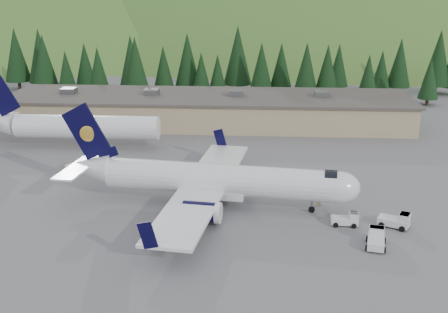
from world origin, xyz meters
TOP-DOWN VIEW (x-y plane):
  - ground at (0.00, 0.00)m, footprint 600.00×600.00m
  - airliner at (-1.00, 0.13)m, footprint 34.33×32.30m
  - second_airliner at (-24.92, 22.00)m, footprint 27.50×11.00m
  - baggage_tug_a at (13.66, -4.40)m, footprint 2.86×1.82m
  - baggage_tug_b at (18.74, -4.60)m, footprint 3.51×2.85m
  - baggage_tug_c at (15.78, -9.07)m, footprint 2.39×3.36m
  - terminal_building at (-5.01, 38.00)m, footprint 71.00×17.00m
  - ramp_worker at (11.22, 0.98)m, footprint 0.69×0.59m
  - tree_line at (-6.58, 62.22)m, footprint 112.48×18.89m
  - hills at (53.34, 207.38)m, footprint 614.00×330.00m

SIDE VIEW (x-z plane):
  - hills at x=53.34m, z-range -232.80..67.20m
  - ground at x=0.00m, z-range 0.00..0.00m
  - baggage_tug_a at x=13.66m, z-range -0.08..1.41m
  - baggage_tug_c at x=15.78m, z-range -0.09..1.57m
  - baggage_tug_b at x=18.74m, z-range -0.09..1.59m
  - ramp_worker at x=11.22m, z-range 0.00..1.60m
  - terminal_building at x=-5.01m, z-range -0.43..5.67m
  - airliner at x=-1.00m, z-range -2.66..8.73m
  - second_airliner at x=-24.92m, z-range -1.70..8.35m
  - tree_line at x=-6.58m, z-range 0.26..14.08m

